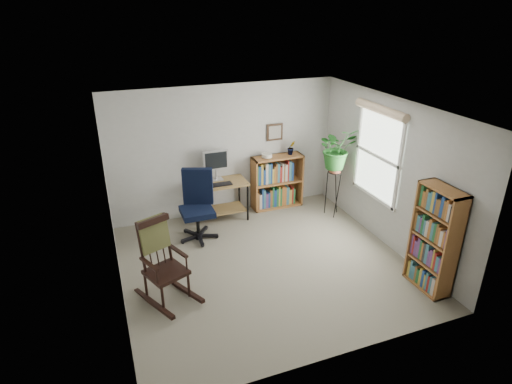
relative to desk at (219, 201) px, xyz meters
name	(u,v)px	position (x,y,z in m)	size (l,w,h in m)	color
floor	(265,264)	(0.22, -1.70, -0.36)	(4.20, 4.00, 0.00)	gray
ceiling	(267,109)	(0.22, -1.70, 2.04)	(4.20, 4.00, 0.00)	silver
wall_back	(225,151)	(0.22, 0.30, 0.84)	(4.20, 0.00, 2.40)	#B1B1AC
wall_front	(340,269)	(0.22, -3.70, 0.84)	(4.20, 0.00, 2.40)	#B1B1AC
wall_left	(111,218)	(-1.88, -1.70, 0.84)	(0.00, 4.00, 2.40)	#B1B1AC
wall_right	(389,174)	(2.32, -1.70, 0.84)	(0.00, 4.00, 2.40)	#B1B1AC
window	(377,156)	(2.28, -1.40, 1.04)	(0.12, 1.20, 1.50)	silver
desk	(219,201)	(0.00, 0.00, 0.00)	(1.01, 0.55, 0.72)	olive
monitor	(216,165)	(0.00, 0.14, 0.64)	(0.46, 0.16, 0.56)	#B4B4B9
keyboard	(221,184)	(0.00, -0.12, 0.37)	(0.40, 0.15, 0.03)	black
office_chair	(197,207)	(-0.54, -0.56, 0.24)	(0.65, 0.65, 1.20)	black
rocking_chair	(165,262)	(-1.31, -1.99, 0.22)	(0.60, 1.01, 1.17)	black
low_bookshelf	(277,182)	(1.19, 0.12, 0.15)	(0.98, 0.33, 1.03)	#976031
tall_bookshelf	(435,240)	(2.14, -3.01, 0.40)	(0.28, 0.66, 1.52)	#976031
plant_stand	(333,190)	(2.02, -0.58, 0.14)	(0.28, 0.28, 1.01)	black
spider_plant	(338,129)	(2.02, -0.58, 1.31)	(1.69, 1.88, 1.46)	#236624
potted_plant_small	(291,152)	(1.47, 0.13, 0.72)	(0.13, 0.24, 0.11)	#236624
framed_picture	(275,132)	(1.19, 0.27, 1.09)	(0.32, 0.04, 0.32)	black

